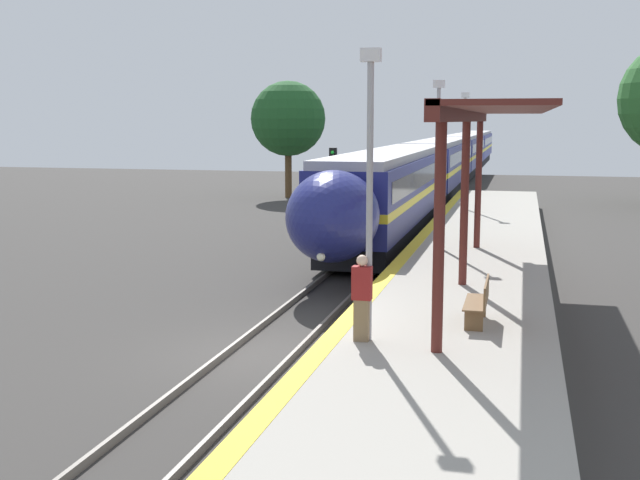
{
  "coord_description": "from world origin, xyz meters",
  "views": [
    {
      "loc": [
        5.27,
        -15.75,
        4.96
      ],
      "look_at": [
        0.58,
        2.72,
        2.11
      ],
      "focal_mm": 45.0,
      "sensor_mm": 36.0,
      "label": 1
    }
  ],
  "objects_px": {
    "train": "(452,158)",
    "lamppost_far": "(464,143)",
    "lamppost_near": "(370,176)",
    "person_waiting": "(362,297)",
    "railway_signal": "(333,186)",
    "platform_bench": "(480,301)",
    "lamppost_mid": "(438,152)"
  },
  "relations": [
    {
      "from": "platform_bench",
      "to": "lamppost_near",
      "type": "height_order",
      "value": "lamppost_near"
    },
    {
      "from": "person_waiting",
      "to": "railway_signal",
      "type": "relative_size",
      "value": 0.41
    },
    {
      "from": "person_waiting",
      "to": "train",
      "type": "bearing_deg",
      "value": 93.01
    },
    {
      "from": "platform_bench",
      "to": "railway_signal",
      "type": "xyz_separation_m",
      "value": [
        -6.47,
        14.47,
        1.05
      ]
    },
    {
      "from": "railway_signal",
      "to": "lamppost_far",
      "type": "relative_size",
      "value": 0.73
    },
    {
      "from": "platform_bench",
      "to": "lamppost_mid",
      "type": "relative_size",
      "value": 0.3
    },
    {
      "from": "train",
      "to": "platform_bench",
      "type": "relative_size",
      "value": 50.8
    },
    {
      "from": "railway_signal",
      "to": "lamppost_far",
      "type": "distance_m",
      "value": 8.67
    },
    {
      "from": "railway_signal",
      "to": "lamppost_near",
      "type": "relative_size",
      "value": 0.73
    },
    {
      "from": "platform_bench",
      "to": "person_waiting",
      "type": "xyz_separation_m",
      "value": [
        -2.06,
        -1.83,
        0.36
      ]
    },
    {
      "from": "lamppost_near",
      "to": "lamppost_far",
      "type": "relative_size",
      "value": 1.0
    },
    {
      "from": "train",
      "to": "lamppost_far",
      "type": "relative_size",
      "value": 15.17
    },
    {
      "from": "train",
      "to": "person_waiting",
      "type": "relative_size",
      "value": 49.91
    },
    {
      "from": "platform_bench",
      "to": "person_waiting",
      "type": "height_order",
      "value": "person_waiting"
    },
    {
      "from": "platform_bench",
      "to": "lamppost_far",
      "type": "xyz_separation_m",
      "value": [
        -1.96,
        21.71,
        2.58
      ]
    },
    {
      "from": "train",
      "to": "platform_bench",
      "type": "distance_m",
      "value": 45.13
    },
    {
      "from": "lamppost_mid",
      "to": "lamppost_far",
      "type": "xyz_separation_m",
      "value": [
        0.0,
        11.71,
        0.0
      ]
    },
    {
      "from": "platform_bench",
      "to": "lamppost_far",
      "type": "relative_size",
      "value": 0.3
    },
    {
      "from": "person_waiting",
      "to": "lamppost_mid",
      "type": "distance_m",
      "value": 12.03
    },
    {
      "from": "lamppost_mid",
      "to": "lamppost_far",
      "type": "bearing_deg",
      "value": 90.0
    },
    {
      "from": "train",
      "to": "lamppost_near",
      "type": "distance_m",
      "value": 46.72
    },
    {
      "from": "lamppost_far",
      "to": "train",
      "type": "bearing_deg",
      "value": 96.32
    },
    {
      "from": "lamppost_near",
      "to": "lamppost_far",
      "type": "distance_m",
      "value": 23.42
    },
    {
      "from": "railway_signal",
      "to": "person_waiting",
      "type": "bearing_deg",
      "value": -74.86
    },
    {
      "from": "train",
      "to": "lamppost_near",
      "type": "xyz_separation_m",
      "value": [
        2.57,
        -46.61,
        1.81
      ]
    },
    {
      "from": "person_waiting",
      "to": "lamppost_mid",
      "type": "bearing_deg",
      "value": 89.48
    },
    {
      "from": "platform_bench",
      "to": "train",
      "type": "bearing_deg",
      "value": 95.75
    },
    {
      "from": "platform_bench",
      "to": "person_waiting",
      "type": "bearing_deg",
      "value": -138.49
    },
    {
      "from": "lamppost_near",
      "to": "person_waiting",
      "type": "bearing_deg",
      "value": -134.93
    },
    {
      "from": "person_waiting",
      "to": "lamppost_near",
      "type": "height_order",
      "value": "lamppost_near"
    },
    {
      "from": "platform_bench",
      "to": "railway_signal",
      "type": "relative_size",
      "value": 0.41
    },
    {
      "from": "lamppost_near",
      "to": "lamppost_far",
      "type": "bearing_deg",
      "value": 90.0
    }
  ]
}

